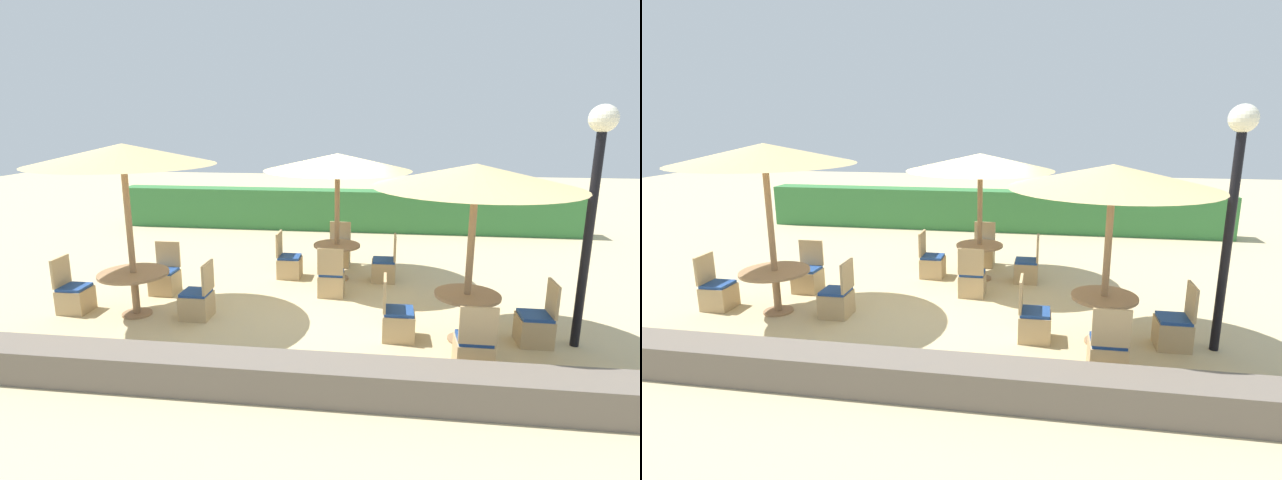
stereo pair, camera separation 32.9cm
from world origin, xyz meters
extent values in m
plane|color=#C6B284|center=(0.00, 0.00, 0.00)|extent=(40.00, 40.00, 0.00)
cube|color=#387A3D|center=(0.00, 5.60, 0.57)|extent=(13.00, 0.70, 1.15)
cube|color=#6B6056|center=(0.00, -3.33, 0.22)|extent=(10.00, 0.56, 0.44)
cylinder|color=black|center=(3.93, -1.53, 1.50)|extent=(0.12, 0.12, 3.00)
sphere|color=silver|center=(3.93, -1.53, 3.14)|extent=(0.36, 0.36, 0.36)
cylinder|color=#93704C|center=(0.28, 1.05, 1.21)|extent=(0.10, 0.10, 2.41)
cone|color=tan|center=(0.28, 1.05, 2.33)|extent=(2.84, 2.84, 0.32)
cylinder|color=#93704C|center=(0.28, 1.05, 0.01)|extent=(0.48, 0.48, 0.03)
cylinder|color=#93704C|center=(0.28, 1.05, 0.34)|extent=(0.12, 0.12, 0.67)
cylinder|color=#93704C|center=(0.28, 1.05, 0.69)|extent=(0.92, 0.92, 0.04)
cube|color=tan|center=(-0.67, 1.03, 0.20)|extent=(0.46, 0.46, 0.40)
cube|color=navy|center=(-0.67, 1.03, 0.43)|extent=(0.42, 0.42, 0.05)
cube|color=tan|center=(-0.88, 1.03, 0.69)|extent=(0.04, 0.46, 0.48)
cube|color=tan|center=(1.21, 1.03, 0.20)|extent=(0.46, 0.46, 0.40)
cube|color=navy|center=(1.21, 1.03, 0.43)|extent=(0.42, 0.42, 0.05)
cube|color=tan|center=(1.42, 1.03, 0.69)|extent=(0.04, 0.46, 0.48)
cube|color=tan|center=(0.24, 1.99, 0.20)|extent=(0.46, 0.46, 0.40)
cube|color=navy|center=(0.24, 1.99, 0.43)|extent=(0.42, 0.42, 0.05)
cube|color=tan|center=(0.24, 2.20, 0.69)|extent=(0.46, 0.04, 0.48)
cube|color=tan|center=(0.28, 0.09, 0.20)|extent=(0.46, 0.46, 0.40)
cube|color=navy|center=(0.28, 0.09, 0.43)|extent=(0.42, 0.42, 0.05)
cube|color=tan|center=(0.28, -0.12, 0.69)|extent=(0.46, 0.04, 0.48)
cylinder|color=#93704C|center=(-2.79, -1.26, 1.34)|extent=(0.10, 0.10, 2.69)
cone|color=tan|center=(-2.79, -1.26, 2.61)|extent=(2.82, 2.82, 0.32)
cylinder|color=#93704C|center=(-2.79, -1.26, 0.01)|extent=(0.48, 0.48, 0.03)
cylinder|color=#93704C|center=(-2.79, -1.26, 0.34)|extent=(0.12, 0.12, 0.68)
cylinder|color=#93704C|center=(-2.79, -1.26, 0.70)|extent=(1.12, 1.12, 0.04)
cube|color=tan|center=(-3.86, -1.26, 0.20)|extent=(0.46, 0.46, 0.40)
cube|color=navy|center=(-3.86, -1.26, 0.43)|extent=(0.42, 0.42, 0.05)
cube|color=tan|center=(-4.07, -1.26, 0.69)|extent=(0.04, 0.46, 0.48)
cube|color=tan|center=(-2.77, -0.21, 0.20)|extent=(0.46, 0.46, 0.40)
cube|color=navy|center=(-2.77, -0.21, 0.43)|extent=(0.42, 0.42, 0.05)
cube|color=tan|center=(-2.77, 0.00, 0.69)|extent=(0.46, 0.04, 0.48)
cube|color=tan|center=(-1.76, -1.24, 0.20)|extent=(0.46, 0.46, 0.40)
cube|color=navy|center=(-1.76, -1.24, 0.43)|extent=(0.42, 0.42, 0.05)
cube|color=tan|center=(-1.55, -1.24, 0.69)|extent=(0.04, 0.46, 0.48)
cylinder|color=#93704C|center=(2.40, -1.57, 1.24)|extent=(0.10, 0.10, 2.47)
cone|color=tan|center=(2.40, -1.57, 2.39)|extent=(2.80, 2.80, 0.32)
cylinder|color=#93704C|center=(2.40, -1.57, 0.01)|extent=(0.48, 0.48, 0.03)
cylinder|color=#93704C|center=(2.40, -1.57, 0.34)|extent=(0.12, 0.12, 0.68)
cylinder|color=#93704C|center=(2.40, -1.57, 0.70)|extent=(0.93, 0.93, 0.04)
cube|color=tan|center=(3.36, -1.54, 0.20)|extent=(0.46, 0.46, 0.40)
cube|color=navy|center=(3.36, -1.54, 0.43)|extent=(0.42, 0.42, 0.05)
cube|color=tan|center=(3.57, -1.54, 0.69)|extent=(0.04, 0.46, 0.48)
cube|color=tan|center=(1.44, -1.62, 0.20)|extent=(0.46, 0.46, 0.40)
cube|color=navy|center=(1.44, -1.62, 0.43)|extent=(0.42, 0.42, 0.05)
cube|color=tan|center=(1.23, -1.62, 0.69)|extent=(0.04, 0.46, 0.48)
cube|color=tan|center=(2.37, -2.43, 0.20)|extent=(0.46, 0.46, 0.40)
cube|color=navy|center=(2.37, -2.43, 0.43)|extent=(0.42, 0.42, 0.05)
cube|color=tan|center=(2.37, -2.64, 0.69)|extent=(0.46, 0.04, 0.48)
camera|label=1|loc=(1.20, -8.47, 3.14)|focal=28.00mm
camera|label=2|loc=(1.52, -8.43, 3.14)|focal=28.00mm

